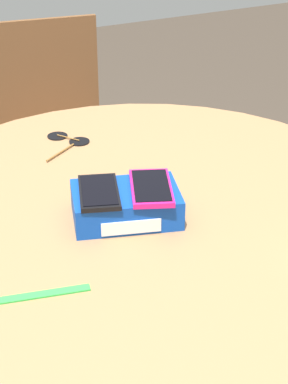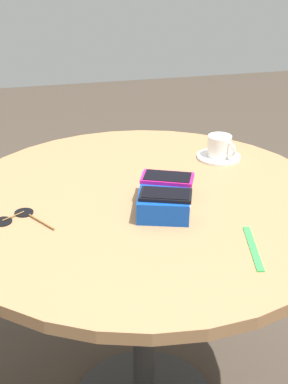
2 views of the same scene
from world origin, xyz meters
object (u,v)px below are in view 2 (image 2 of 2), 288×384
(phone_box, at_px, (165,198))
(phone_black, at_px, (166,195))
(saucer, at_px, (219,157))
(coffee_cup, at_px, (220,146))
(sunglasses, at_px, (16,217))
(lanyard_strap, at_px, (253,248))
(round_table, at_px, (144,241))
(phone_magenta, at_px, (167,178))

(phone_box, relative_size, phone_black, 1.57)
(phone_box, relative_size, saucer, 1.65)
(phone_box, xyz_separation_m, phone_black, (-0.05, 0.01, 0.03))
(coffee_cup, relative_size, sunglasses, 0.65)
(phone_black, height_order, lanyard_strap, phone_black)
(round_table, relative_size, coffee_cup, 10.95)
(phone_black, height_order, phone_magenta, same)
(round_table, distance_m, phone_box, 0.17)
(lanyard_strap, bearing_deg, sunglasses, 63.36)
(saucer, distance_m, coffee_cup, 0.04)
(phone_box, height_order, saucer, phone_box)
(phone_magenta, xyz_separation_m, sunglasses, (-0.01, 0.39, -0.06))
(phone_black, bearing_deg, lanyard_strap, -139.80)
(phone_black, height_order, coffee_cup, coffee_cup)
(phone_box, height_order, phone_black, phone_black)
(round_table, distance_m, sunglasses, 0.36)
(sunglasses, bearing_deg, phone_magenta, -87.81)
(phone_magenta, relative_size, coffee_cup, 1.60)
(lanyard_strap, bearing_deg, phone_magenta, 24.74)
(phone_box, bearing_deg, round_table, 34.84)
(round_table, height_order, phone_box, phone_box)
(lanyard_strap, bearing_deg, saucer, -11.39)
(lanyard_strap, relative_size, sunglasses, 1.26)
(phone_box, bearing_deg, saucer, -42.12)
(round_table, height_order, phone_magenta, phone_magenta)
(coffee_cup, xyz_separation_m, sunglasses, (-0.24, 0.62, -0.04))
(round_table, xyz_separation_m, phone_box, (-0.06, -0.04, 0.16))
(phone_black, xyz_separation_m, phone_magenta, (0.09, -0.03, 0.00))
(phone_box, distance_m, saucer, 0.37)
(phone_black, xyz_separation_m, lanyard_strap, (-0.18, -0.16, -0.06))
(phone_box, relative_size, phone_magenta, 1.47)
(saucer, height_order, lanyard_strap, saucer)
(phone_black, relative_size, sunglasses, 0.98)
(phone_magenta, bearing_deg, coffee_cup, -45.12)
(round_table, relative_size, phone_black, 7.31)
(phone_magenta, xyz_separation_m, coffee_cup, (0.23, -0.23, -0.02))
(round_table, relative_size, phone_box, 4.67)
(phone_box, distance_m, phone_black, 0.06)
(sunglasses, bearing_deg, phone_box, -94.23)
(phone_black, relative_size, lanyard_strap, 0.78)
(phone_black, distance_m, coffee_cup, 0.41)
(phone_black, distance_m, saucer, 0.42)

